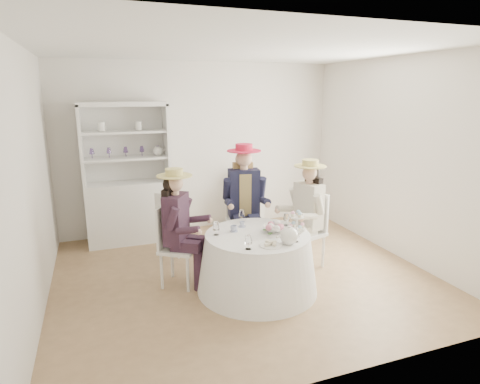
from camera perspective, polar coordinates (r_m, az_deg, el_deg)
name	(u,v)px	position (r m, az deg, el deg)	size (l,w,h in m)	color
ground	(243,275)	(5.15, 0.39, -11.68)	(4.50, 4.50, 0.00)	olive
ceiling	(243,48)	(4.66, 0.45, 19.80)	(4.50, 4.50, 0.00)	white
wall_back	(200,148)	(6.61, -5.66, 6.30)	(4.50, 4.50, 0.00)	silver
wall_front	(339,218)	(2.98, 13.93, -3.62)	(4.50, 4.50, 0.00)	silver
wall_left	(30,184)	(4.48, -27.68, 1.05)	(4.50, 4.50, 0.00)	silver
wall_right	(398,159)	(5.88, 21.50, 4.43)	(4.50, 4.50, 0.00)	silver
tea_table	(257,262)	(4.67, 2.46, -9.92)	(1.38, 1.38, 0.68)	white
hutch	(129,194)	(6.25, -15.56, -0.25)	(1.42, 0.93, 2.10)	silver
side_table	(248,207)	(6.74, 1.19, -2.20)	(0.45, 0.45, 0.69)	silver
hatbox	(248,179)	(6.62, 1.21, 1.92)	(0.30, 0.30, 0.30)	black
guest_left	(178,221)	(4.67, -8.78, -4.10)	(0.60, 0.56, 1.40)	silver
guest_mid	(244,195)	(5.34, 0.59, -0.48)	(0.59, 0.62, 1.58)	silver
guest_right	(307,208)	(5.18, 9.51, -2.23)	(0.58, 0.54, 1.42)	silver
spare_chair	(171,222)	(5.65, -9.74, -4.17)	(0.53, 0.53, 0.91)	silver
teacup_a	(234,229)	(4.60, -0.88, -5.28)	(0.08, 0.08, 0.06)	white
teacup_b	(242,225)	(4.75, 0.30, -4.65)	(0.06, 0.06, 0.06)	white
teacup_c	(273,225)	(4.74, 4.74, -4.76)	(0.08, 0.08, 0.06)	white
flower_bowl	(273,229)	(4.62, 4.73, -5.28)	(0.24, 0.24, 0.06)	white
flower_arrangement	(275,227)	(4.49, 5.02, -5.01)	(0.19, 0.19, 0.07)	#D16883
table_teapot	(289,236)	(4.26, 7.02, -6.19)	(0.27, 0.19, 0.20)	white
sandwich_plate	(271,245)	(4.21, 4.38, -7.47)	(0.23, 0.23, 0.05)	white
cupcake_stand	(297,223)	(4.70, 8.05, -4.37)	(0.23, 0.23, 0.22)	white
stemware_set	(258,228)	(4.52, 2.52, -5.07)	(0.97, 0.93, 0.15)	white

